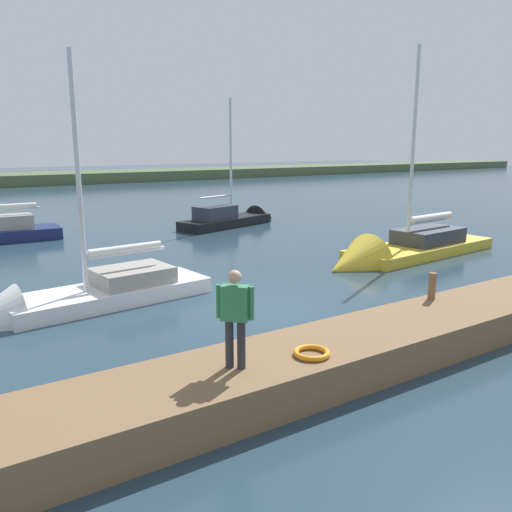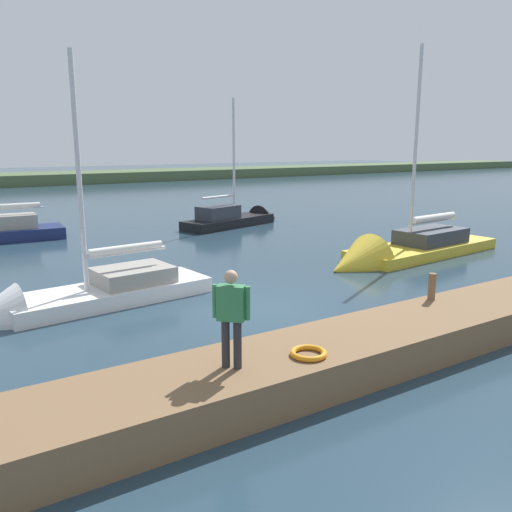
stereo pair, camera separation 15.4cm
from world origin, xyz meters
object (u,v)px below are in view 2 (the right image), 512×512
Objects in this scene: life_ring_buoy at (309,353)px; sailboat_behind_pier at (240,221)px; sailboat_outer_mooring at (398,255)px; person_on_dock at (231,312)px; sailboat_far_left at (73,305)px; mooring_post_near at (432,287)px.

life_ring_buoy is 0.09× the size of sailboat_behind_pier.
life_ring_buoy is at bearing 30.19° from sailboat_outer_mooring.
person_on_dock is at bearing 25.63° from sailboat_outer_mooring.
sailboat_far_left is (12.25, -0.39, -0.06)m from sailboat_outer_mooring.
sailboat_far_left reaches higher than life_ring_buoy.
sailboat_behind_pier is at bearing -117.37° from life_ring_buoy.
mooring_post_near is 6.08m from person_on_dock.
mooring_post_near is at bearing -121.99° from sailboat_behind_pier.
sailboat_far_left is at bearing 53.17° from person_on_dock.
life_ring_buoy is (4.60, 1.10, -0.28)m from mooring_post_near.
sailboat_outer_mooring is 13.24m from person_on_dock.
mooring_post_near is at bearing -36.70° from person_on_dock.
sailboat_outer_mooring reaches higher than person_on_dock.
life_ring_buoy is 0.39× the size of person_on_dock.
sailboat_outer_mooring is at bearing 172.15° from sailboat_far_left.
sailboat_far_left is 1.02× the size of sailboat_behind_pier.
sailboat_outer_mooring is 1.20× the size of sailboat_behind_pier.
person_on_dock is (1.39, -0.30, 0.92)m from life_ring_buoy.
sailboat_behind_pier is at bearing -143.54° from sailboat_far_left.
person_on_dock is (10.74, 17.77, 1.48)m from sailboat_behind_pier.
sailboat_behind_pier is at bearing -91.99° from sailboat_outer_mooring.
person_on_dock reaches higher than mooring_post_near.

